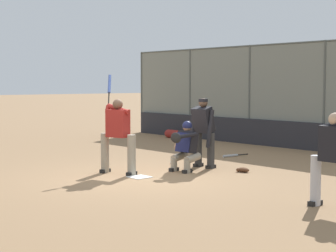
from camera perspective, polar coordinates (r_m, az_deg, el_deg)
ground_plane at (r=12.19m, az=-2.92°, el=-5.22°), size 160.00×160.00×0.00m
home_plate_marker at (r=12.19m, az=-2.92°, el=-5.19°), size 0.43×0.43×0.01m
backstop_fence at (r=17.28m, az=15.60°, el=3.24°), size 17.40×0.08×3.30m
padding_wall at (r=17.27m, az=15.33°, el=-1.13°), size 16.97×0.18×0.84m
bleachers_beyond at (r=20.51m, az=13.01°, el=-0.33°), size 12.12×1.95×1.16m
batter_at_plate at (r=12.56m, az=-5.13°, el=-0.74°), size 1.14×0.55×2.23m
catcher_behind_plate at (r=12.92m, az=1.74°, el=-1.98°), size 0.64×0.75×1.16m
umpire_home at (r=13.46m, az=3.62°, el=-0.46°), size 0.68×0.44×1.67m
batter_on_deck at (r=9.39m, az=16.57°, el=-3.03°), size 1.00×0.64×2.13m
spare_bat_near_backstop at (r=15.63m, az=6.55°, el=-2.99°), size 0.17×0.88×0.07m
fielding_glove_on_dirt at (r=12.97m, az=7.63°, el=-4.43°), size 0.30×0.23×0.11m
baseball_loose at (r=14.24m, az=0.36°, el=-3.67°), size 0.07×0.07×0.07m
equipment_bag_dugout_side at (r=20.61m, az=0.79°, el=-0.84°), size 1.11×0.30×0.30m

